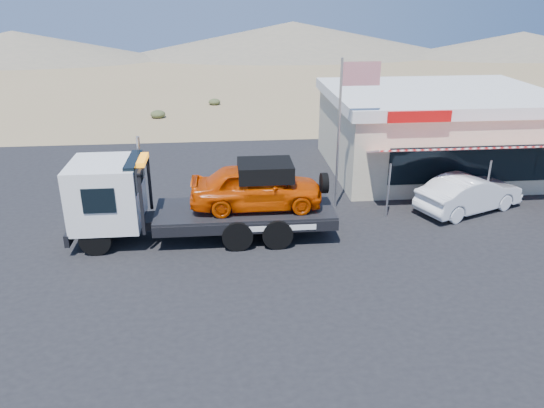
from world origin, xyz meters
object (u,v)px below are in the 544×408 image
at_px(flagpole, 345,117).
at_px(jerky_store, 435,130).
at_px(white_sedan, 469,193).
at_px(tow_truck, 197,195).

bearing_deg(flagpole, jerky_store, 38.79).
height_order(white_sedan, flagpole, flagpole).
distance_m(jerky_store, flagpole, 7.36).
bearing_deg(jerky_store, tow_truck, -149.14).
xyz_separation_m(white_sedan, flagpole, (-5.03, 0.90, 3.00)).
height_order(white_sedan, jerky_store, jerky_store).
bearing_deg(white_sedan, tow_truck, 74.62).
xyz_separation_m(tow_truck, jerky_store, (11.32, 6.76, 0.35)).
xyz_separation_m(tow_truck, white_sedan, (10.78, 1.39, -0.87)).
relative_size(tow_truck, white_sedan, 2.01).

